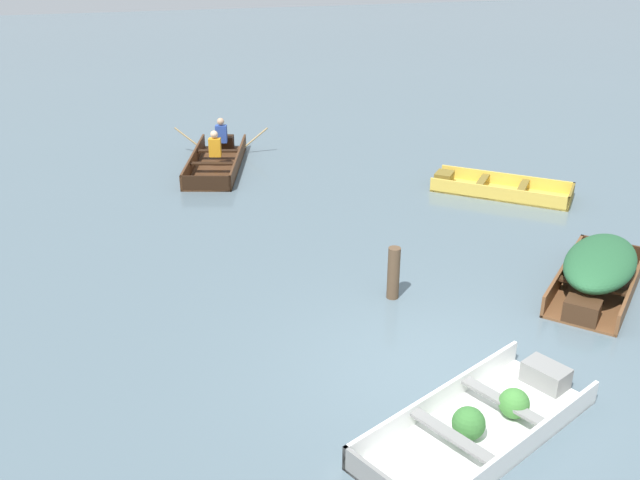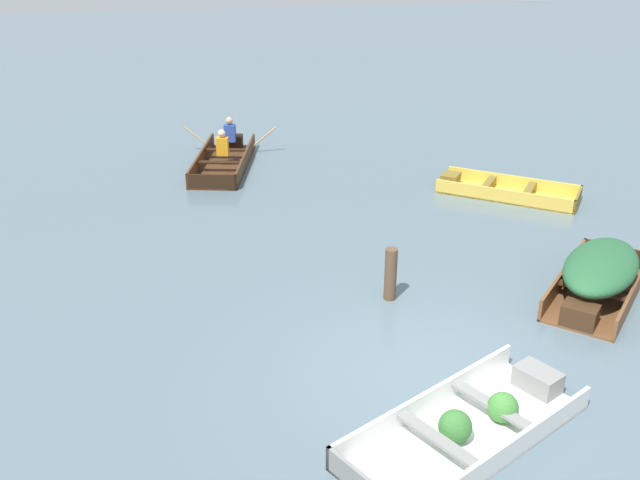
% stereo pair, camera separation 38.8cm
% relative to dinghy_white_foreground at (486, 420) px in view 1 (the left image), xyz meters
% --- Properties ---
extents(ground_plane, '(80.00, 80.00, 0.00)m').
position_rel_dinghy_white_foreground_xyz_m(ground_plane, '(-0.11, 1.22, -0.14)').
color(ground_plane, slate).
extents(dinghy_white_foreground, '(3.40, 2.56, 0.43)m').
position_rel_dinghy_white_foreground_xyz_m(dinghy_white_foreground, '(0.00, 0.00, 0.00)').
color(dinghy_white_foreground, white).
rests_on(dinghy_white_foreground, ground).
extents(skiff_yellow_near_moored, '(2.93, 2.59, 0.31)m').
position_rel_dinghy_white_foreground_xyz_m(skiff_yellow_near_moored, '(3.72, 7.16, -0.03)').
color(skiff_yellow_near_moored, '#E5BC47').
rests_on(skiff_yellow_near_moored, ground).
extents(skiff_wooden_brown_mid_moored, '(2.64, 2.66, 0.77)m').
position_rel_dinghy_white_foreground_xyz_m(skiff_wooden_brown_mid_moored, '(3.25, 2.69, 0.30)').
color(skiff_wooden_brown_mid_moored, brown).
rests_on(skiff_wooden_brown_mid_moored, ground).
extents(rowboat_dark_varnish_with_crew, '(2.38, 3.41, 0.92)m').
position_rel_dinghy_white_foreground_xyz_m(rowboat_dark_varnish_with_crew, '(-1.97, 10.53, 0.05)').
color(rowboat_dark_varnish_with_crew, '#4C2D19').
rests_on(rowboat_dark_varnish_with_crew, ground).
extents(mooring_post, '(0.19, 0.19, 0.87)m').
position_rel_dinghy_white_foreground_xyz_m(mooring_post, '(-0.01, 3.29, 0.30)').
color(mooring_post, brown).
rests_on(mooring_post, ground).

